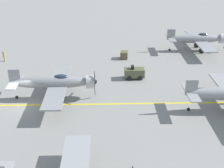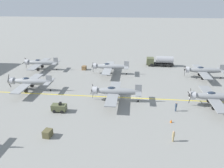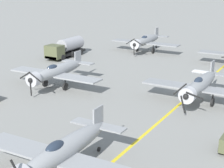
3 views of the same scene
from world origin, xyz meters
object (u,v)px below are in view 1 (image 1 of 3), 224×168
object	(u,v)px
airplane_mid_center	(55,82)
supply_crate_by_tanker	(124,55)
tow_tractor	(134,73)
airplane_far_left	(198,39)
ground_crew_inspecting	(4,56)

from	to	relation	value
airplane_mid_center	supply_crate_by_tanker	distance (m)	15.90
tow_tractor	airplane_far_left	bearing A→B (deg)	134.17
airplane_far_left	tow_tractor	xyz separation A→B (m)	(11.18, -11.51, -1.22)
tow_tractor	ground_crew_inspecting	bearing A→B (deg)	-109.85
tow_tractor	ground_crew_inspecting	size ratio (longest dim) A/B	1.52
airplane_far_left	supply_crate_by_tanker	world-z (taller)	airplane_far_left
airplane_mid_center	supply_crate_by_tanker	bearing A→B (deg)	158.70
airplane_far_left	supply_crate_by_tanker	bearing A→B (deg)	-61.68
airplane_mid_center	ground_crew_inspecting	world-z (taller)	airplane_mid_center
airplane_mid_center	airplane_far_left	bearing A→B (deg)	140.63
airplane_far_left	ground_crew_inspecting	world-z (taller)	airplane_far_left
airplane_mid_center	ground_crew_inspecting	xyz separation A→B (m)	(-12.38, -9.45, -1.08)
tow_tractor	supply_crate_by_tanker	xyz separation A→B (m)	(-7.68, -0.86, -0.24)
airplane_far_left	tow_tractor	distance (m)	16.09
supply_crate_by_tanker	airplane_mid_center	bearing A→B (deg)	-33.69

